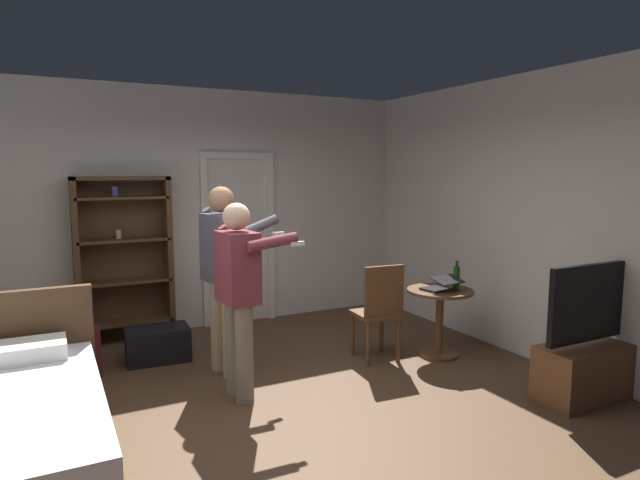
{
  "coord_description": "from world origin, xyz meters",
  "views": [
    {
      "loc": [
        -1.46,
        -3.7,
        1.91
      ],
      "look_at": [
        0.75,
        0.61,
        1.28
      ],
      "focal_mm": 30.1,
      "sensor_mm": 36.0,
      "label": 1
    }
  ],
  "objects_px": {
    "person_blue_shirt": "(239,288)",
    "person_striped_shirt": "(224,266)",
    "bookshelf": "(123,253)",
    "wooden_chair": "(379,308)",
    "laptop": "(441,285)",
    "tv_flatscreen": "(591,358)",
    "suitcase_small": "(62,354)",
    "side_table": "(440,311)",
    "suitcase_dark": "(158,344)",
    "bottle_on_table": "(457,277)"
  },
  "relations": [
    {
      "from": "person_blue_shirt",
      "to": "person_striped_shirt",
      "type": "bearing_deg",
      "value": 84.56
    },
    {
      "from": "bookshelf",
      "to": "suitcase_small",
      "type": "distance_m",
      "value": 1.37
    },
    {
      "from": "laptop",
      "to": "person_striped_shirt",
      "type": "bearing_deg",
      "value": 164.11
    },
    {
      "from": "wooden_chair",
      "to": "suitcase_dark",
      "type": "distance_m",
      "value": 2.26
    },
    {
      "from": "suitcase_small",
      "to": "person_blue_shirt",
      "type": "bearing_deg",
      "value": -48.75
    },
    {
      "from": "side_table",
      "to": "person_striped_shirt",
      "type": "height_order",
      "value": "person_striped_shirt"
    },
    {
      "from": "laptop",
      "to": "person_striped_shirt",
      "type": "relative_size",
      "value": 0.21
    },
    {
      "from": "bottle_on_table",
      "to": "person_blue_shirt",
      "type": "distance_m",
      "value": 2.31
    },
    {
      "from": "suitcase_dark",
      "to": "tv_flatscreen",
      "type": "bearing_deg",
      "value": -36.34
    },
    {
      "from": "bookshelf",
      "to": "wooden_chair",
      "type": "relative_size",
      "value": 1.86
    },
    {
      "from": "side_table",
      "to": "person_striped_shirt",
      "type": "xyz_separation_m",
      "value": [
        -2.11,
        0.55,
        0.55
      ]
    },
    {
      "from": "bookshelf",
      "to": "tv_flatscreen",
      "type": "bearing_deg",
      "value": -46.12
    },
    {
      "from": "side_table",
      "to": "suitcase_dark",
      "type": "height_order",
      "value": "side_table"
    },
    {
      "from": "bottle_on_table",
      "to": "person_blue_shirt",
      "type": "relative_size",
      "value": 0.18
    },
    {
      "from": "tv_flatscreen",
      "to": "wooden_chair",
      "type": "bearing_deg",
      "value": 125.53
    },
    {
      "from": "bookshelf",
      "to": "person_striped_shirt",
      "type": "height_order",
      "value": "bookshelf"
    },
    {
      "from": "suitcase_small",
      "to": "bookshelf",
      "type": "bearing_deg",
      "value": 45.23
    },
    {
      "from": "side_table",
      "to": "bookshelf",
      "type": "bearing_deg",
      "value": 144.55
    },
    {
      "from": "bottle_on_table",
      "to": "laptop",
      "type": "bearing_deg",
      "value": 167.22
    },
    {
      "from": "suitcase_dark",
      "to": "person_blue_shirt",
      "type": "bearing_deg",
      "value": -66.26
    },
    {
      "from": "laptop",
      "to": "person_striped_shirt",
      "type": "distance_m",
      "value": 2.19
    },
    {
      "from": "tv_flatscreen",
      "to": "person_blue_shirt",
      "type": "bearing_deg",
      "value": 152.87
    },
    {
      "from": "laptop",
      "to": "person_blue_shirt",
      "type": "xyz_separation_m",
      "value": [
        -2.14,
        -0.01,
        0.19
      ]
    },
    {
      "from": "tv_flatscreen",
      "to": "bottle_on_table",
      "type": "bearing_deg",
      "value": 103.61
    },
    {
      "from": "person_blue_shirt",
      "to": "person_striped_shirt",
      "type": "relative_size",
      "value": 0.93
    },
    {
      "from": "tv_flatscreen",
      "to": "suitcase_small",
      "type": "distance_m",
      "value": 4.67
    },
    {
      "from": "tv_flatscreen",
      "to": "bottle_on_table",
      "type": "xyz_separation_m",
      "value": [
        -0.32,
        1.32,
        0.49
      ]
    },
    {
      "from": "laptop",
      "to": "suitcase_dark",
      "type": "bearing_deg",
      "value": 154.62
    },
    {
      "from": "person_blue_shirt",
      "to": "person_striped_shirt",
      "type": "distance_m",
      "value": 0.61
    },
    {
      "from": "wooden_chair",
      "to": "person_striped_shirt",
      "type": "xyz_separation_m",
      "value": [
        -1.46,
        0.4,
        0.48
      ]
    },
    {
      "from": "tv_flatscreen",
      "to": "suitcase_small",
      "type": "xyz_separation_m",
      "value": [
        -3.95,
        2.49,
        -0.1
      ]
    },
    {
      "from": "laptop",
      "to": "suitcase_small",
      "type": "height_order",
      "value": "laptop"
    },
    {
      "from": "side_table",
      "to": "person_blue_shirt",
      "type": "distance_m",
      "value": 2.22
    },
    {
      "from": "person_striped_shirt",
      "to": "suitcase_dark",
      "type": "bearing_deg",
      "value": 128.68
    },
    {
      "from": "laptop",
      "to": "tv_flatscreen",
      "type": "bearing_deg",
      "value": -70.38
    },
    {
      "from": "bookshelf",
      "to": "person_striped_shirt",
      "type": "distance_m",
      "value": 1.61
    },
    {
      "from": "person_striped_shirt",
      "to": "suitcase_dark",
      "type": "distance_m",
      "value": 1.18
    },
    {
      "from": "side_table",
      "to": "person_striped_shirt",
      "type": "bearing_deg",
      "value": 165.36
    },
    {
      "from": "tv_flatscreen",
      "to": "laptop",
      "type": "relative_size",
      "value": 3.13
    },
    {
      "from": "laptop",
      "to": "bookshelf",
      "type": "bearing_deg",
      "value": 143.74
    },
    {
      "from": "tv_flatscreen",
      "to": "laptop",
      "type": "bearing_deg",
      "value": 109.62
    },
    {
      "from": "bookshelf",
      "to": "wooden_chair",
      "type": "distance_m",
      "value": 2.88
    },
    {
      "from": "suitcase_small",
      "to": "bottle_on_table",
      "type": "bearing_deg",
      "value": -25.8
    },
    {
      "from": "tv_flatscreen",
      "to": "suitcase_dark",
      "type": "height_order",
      "value": "tv_flatscreen"
    },
    {
      "from": "bookshelf",
      "to": "tv_flatscreen",
      "type": "xyz_separation_m",
      "value": [
        3.27,
        -3.4,
        -0.66
      ]
    },
    {
      "from": "person_blue_shirt",
      "to": "wooden_chair",
      "type": "bearing_deg",
      "value": 7.57
    },
    {
      "from": "side_table",
      "to": "suitcase_small",
      "type": "distance_m",
      "value": 3.67
    },
    {
      "from": "person_blue_shirt",
      "to": "suitcase_small",
      "type": "height_order",
      "value": "person_blue_shirt"
    },
    {
      "from": "bottle_on_table",
      "to": "wooden_chair",
      "type": "height_order",
      "value": "bottle_on_table"
    },
    {
      "from": "person_blue_shirt",
      "to": "tv_flatscreen",
      "type": "bearing_deg",
      "value": -27.13
    }
  ]
}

